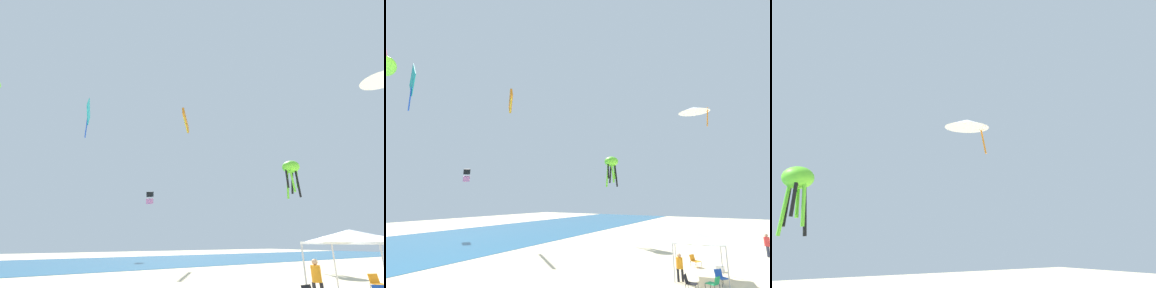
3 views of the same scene
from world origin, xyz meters
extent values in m
cone|color=white|center=(10.27, 0.87, 13.97)|extent=(3.52, 3.50, 0.71)
cylinder|color=orange|center=(10.08, -0.37, 12.95)|extent=(0.90, 0.25, 2.17)
ellipsoid|color=#66D82D|center=(11.77, 11.09, 9.45)|extent=(1.70, 1.70, 1.24)
cylinder|color=#66D82D|center=(12.28, 10.91, 8.20)|extent=(0.37, 0.26, 1.82)
cylinder|color=black|center=(12.19, 11.45, 7.95)|extent=(0.38, 0.35, 2.32)
cylinder|color=#66D82D|center=(11.67, 11.63, 7.70)|extent=(0.25, 0.47, 2.81)
cylinder|color=black|center=(11.25, 11.28, 8.20)|extent=(0.37, 0.26, 1.82)
cylinder|color=#66D82D|center=(11.35, 10.74, 7.95)|extent=(0.38, 0.35, 2.32)
cylinder|color=black|center=(11.86, 10.55, 7.70)|extent=(0.25, 0.47, 2.81)
camera|label=1|loc=(-11.38, -6.75, 2.31)|focal=25.95mm
camera|label=2|loc=(-18.45, -2.88, 4.92)|focal=24.83mm
camera|label=3|loc=(-10.57, 14.62, 5.97)|focal=35.30mm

